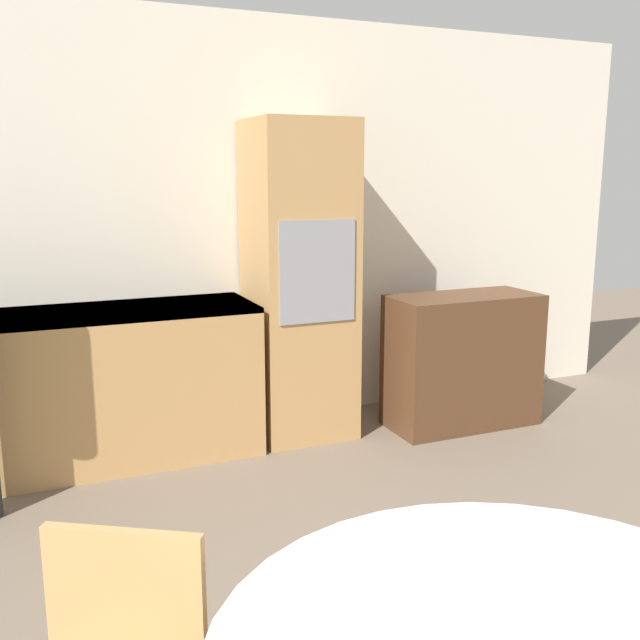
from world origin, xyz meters
name	(u,v)px	position (x,y,z in m)	size (l,w,h in m)	color
wall_back	(201,228)	(0.00, 4.80, 1.30)	(6.43, 0.05, 2.60)	silver
kitchen_counter	(26,393)	(-1.09, 4.45, 0.46)	(2.56, 0.60, 0.89)	tan
oven_unit	(299,282)	(0.53, 4.46, 0.98)	(0.59, 0.59, 1.95)	tan
sideboard	(462,360)	(1.56, 4.17, 0.43)	(0.98, 0.45, 0.87)	#51331E
cup	(634,560)	(0.12, 1.42, 0.80)	(0.08, 0.08, 0.09)	silver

